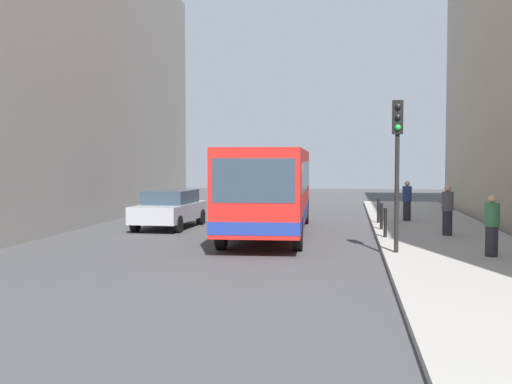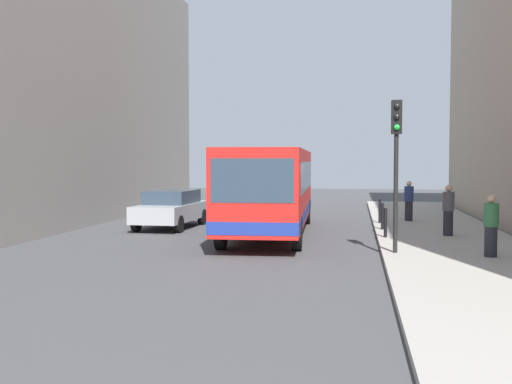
% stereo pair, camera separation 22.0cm
% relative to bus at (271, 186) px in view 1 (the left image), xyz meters
% --- Properties ---
extents(ground_plane, '(80.00, 80.00, 0.00)m').
position_rel_bus_xyz_m(ground_plane, '(0.49, -3.37, -1.73)').
color(ground_plane, '#424244').
extents(sidewalk, '(4.40, 40.00, 0.15)m').
position_rel_bus_xyz_m(sidewalk, '(5.89, -3.37, -1.65)').
color(sidewalk, '#9E9991').
rests_on(sidewalk, ground).
extents(bus, '(2.97, 11.11, 3.00)m').
position_rel_bus_xyz_m(bus, '(0.00, 0.00, 0.00)').
color(bus, red).
rests_on(bus, ground).
extents(car_beside_bus, '(2.03, 4.48, 1.48)m').
position_rel_bus_xyz_m(car_beside_bus, '(-4.15, 1.47, -0.94)').
color(car_beside_bus, '#A5A8AD').
rests_on(car_beside_bus, ground).
extents(traffic_light, '(0.28, 0.33, 4.10)m').
position_rel_bus_xyz_m(traffic_light, '(4.04, -4.95, 1.28)').
color(traffic_light, black).
rests_on(traffic_light, sidewalk).
extents(bollard_near, '(0.11, 0.11, 0.95)m').
position_rel_bus_xyz_m(bollard_near, '(3.94, -1.54, -1.10)').
color(bollard_near, black).
rests_on(bollard_near, sidewalk).
extents(bollard_mid, '(0.11, 0.11, 0.95)m').
position_rel_bus_xyz_m(bollard_mid, '(3.94, 0.83, -1.10)').
color(bollard_mid, black).
rests_on(bollard_mid, sidewalk).
extents(bollard_far, '(0.11, 0.11, 0.95)m').
position_rel_bus_xyz_m(bollard_far, '(3.94, 3.21, -1.10)').
color(bollard_far, black).
rests_on(bollard_far, sidewalk).
extents(pedestrian_near_signal, '(0.38, 0.38, 1.60)m').
position_rel_bus_xyz_m(pedestrian_near_signal, '(6.44, -5.29, -0.78)').
color(pedestrian_near_signal, '#26262D').
rests_on(pedestrian_near_signal, sidewalk).
extents(pedestrian_mid_sidewalk, '(0.38, 0.38, 1.68)m').
position_rel_bus_xyz_m(pedestrian_mid_sidewalk, '(6.01, -0.75, -0.74)').
color(pedestrian_mid_sidewalk, '#26262D').
rests_on(pedestrian_mid_sidewalk, sidewalk).
extents(pedestrian_far_sidewalk, '(0.38, 0.38, 1.65)m').
position_rel_bus_xyz_m(pedestrian_far_sidewalk, '(5.16, 4.29, -0.75)').
color(pedestrian_far_sidewalk, '#26262D').
rests_on(pedestrian_far_sidewalk, sidewalk).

